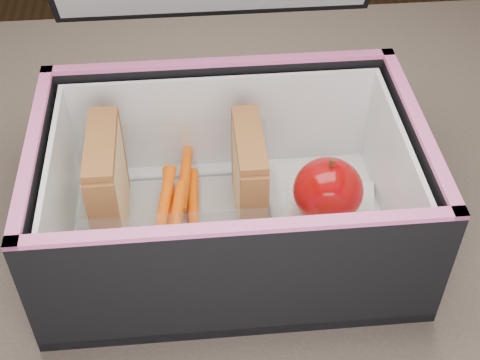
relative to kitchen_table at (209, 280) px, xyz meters
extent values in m
cube|color=brown|center=(0.00, 0.00, 0.08)|extent=(1.20, 0.80, 0.03)
cube|color=#DBC883|center=(-0.09, -0.01, 0.16)|extent=(0.01, 0.09, 0.09)
cube|color=#AF555B|center=(-0.08, -0.01, 0.15)|extent=(0.01, 0.09, 0.09)
cube|color=#DBC883|center=(-0.08, -0.01, 0.16)|extent=(0.01, 0.09, 0.09)
cube|color=brown|center=(-0.08, -0.01, 0.21)|extent=(0.03, 0.09, 0.01)
cube|color=#DBC883|center=(0.03, -0.01, 0.15)|extent=(0.01, 0.08, 0.09)
cube|color=#AF555B|center=(0.04, -0.01, 0.15)|extent=(0.01, 0.08, 0.08)
cube|color=#DBC883|center=(0.05, -0.01, 0.15)|extent=(0.01, 0.08, 0.09)
cube|color=brown|center=(0.04, -0.01, 0.20)|extent=(0.02, 0.09, 0.01)
cylinder|color=#F9630A|center=(-0.01, 0.00, 0.11)|extent=(0.01, 0.08, 0.01)
cylinder|color=#F9630A|center=(-0.02, 0.03, 0.13)|extent=(0.02, 0.08, 0.01)
cylinder|color=#F9630A|center=(-0.04, -0.01, 0.14)|extent=(0.02, 0.08, 0.01)
cylinder|color=#F9630A|center=(-0.04, -0.01, 0.11)|extent=(0.02, 0.08, 0.01)
cylinder|color=#F9630A|center=(-0.03, 0.00, 0.13)|extent=(0.01, 0.08, 0.01)
cylinder|color=#F9630A|center=(-0.03, -0.04, 0.14)|extent=(0.02, 0.08, 0.01)
cube|color=white|center=(0.12, -0.02, 0.11)|extent=(0.10, 0.10, 0.01)
ellipsoid|color=#800C00|center=(0.11, -0.02, 0.14)|extent=(0.08, 0.08, 0.06)
cylinder|color=#4C361B|center=(0.11, -0.02, 0.18)|extent=(0.00, 0.01, 0.01)
camera|label=1|loc=(-0.01, -0.44, 0.57)|focal=50.00mm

